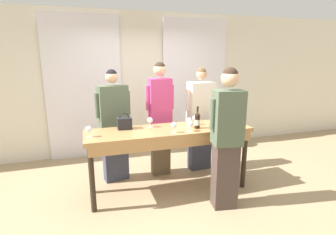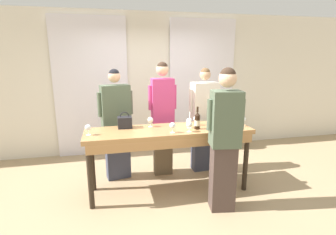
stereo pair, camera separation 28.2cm
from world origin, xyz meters
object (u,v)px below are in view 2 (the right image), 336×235
object	(u,v)px
wine_glass_front_mid	(172,126)
wine_glass_center_right	(230,119)
wine_glass_front_right	(88,128)
guest_cream_sweater	(204,120)
wine_glass_center_mid	(196,119)
wine_glass_center_left	(189,125)
guest_olive_jacket	(116,125)
wine_glass_back_right	(227,124)
wine_bottle	(197,121)
handbag	(125,122)
wine_glass_front_left	(189,121)
wine_glass_back_mid	(243,120)
tasting_bar	(169,136)
guest_pink_top	(163,118)
potted_plant	(233,131)
host_pouring	(225,139)
wine_glass_back_left	(150,120)

from	to	relation	value
wine_glass_front_mid	wine_glass_center_right	world-z (taller)	same
wine_glass_front_right	guest_cream_sweater	distance (m)	1.96
wine_glass_center_mid	wine_glass_center_right	size ratio (longest dim) A/B	1.00
wine_glass_front_right	wine_glass_center_mid	bearing A→B (deg)	5.73
wine_glass_center_left	guest_olive_jacket	world-z (taller)	guest_olive_jacket
wine_glass_back_right	wine_bottle	bearing A→B (deg)	155.41
wine_glass_front_mid	guest_cream_sweater	world-z (taller)	guest_cream_sweater
handbag	wine_glass_front_left	distance (m)	0.92
guest_cream_sweater	handbag	bearing A→B (deg)	-163.43
wine_glass_front_right	guest_olive_jacket	bearing A→B (deg)	59.61
wine_glass_front_right	wine_glass_back_mid	bearing A→B (deg)	-1.25
tasting_bar	wine_glass_back_mid	world-z (taller)	wine_glass_back_mid
wine_glass_front_mid	wine_glass_center_left	world-z (taller)	same
wine_glass_front_left	wine_glass_center_right	size ratio (longest dim) A/B	1.00
wine_glass_center_left	wine_glass_center_mid	bearing A→B (deg)	56.43
wine_bottle	wine_glass_center_mid	xyz separation A→B (m)	(0.05, 0.19, -0.02)
guest_pink_top	potted_plant	bearing A→B (deg)	27.11
wine_glass_front_left	wine_glass_front_right	xyz separation A→B (m)	(-1.39, -0.04, 0.00)
wine_glass_front_left	wine_glass_back_mid	size ratio (longest dim) A/B	1.00
guest_olive_jacket	wine_glass_front_left	bearing A→B (deg)	-31.13
wine_glass_front_left	potted_plant	world-z (taller)	wine_glass_front_left
wine_bottle	wine_glass_back_right	distance (m)	0.41
guest_pink_top	host_pouring	xyz separation A→B (m)	(0.53, -1.21, -0.02)
wine_glass_center_mid	wine_glass_center_right	xyz separation A→B (m)	(0.49, -0.10, 0.00)
wine_glass_center_left	guest_olive_jacket	size ratio (longest dim) A/B	0.08
wine_glass_center_mid	guest_pink_top	xyz separation A→B (m)	(-0.40, 0.49, -0.08)
wine_bottle	guest_pink_top	bearing A→B (deg)	117.49
wine_glass_center_mid	guest_pink_top	distance (m)	0.64
wine_bottle	wine_glass_center_left	size ratio (longest dim) A/B	2.23
wine_glass_back_left	wine_glass_center_left	bearing A→B (deg)	-38.44
potted_plant	guest_olive_jacket	bearing A→B (deg)	-160.31
wine_glass_front_right	guest_pink_top	size ratio (longest dim) A/B	0.08
guest_olive_jacket	guest_cream_sweater	bearing A→B (deg)	-0.00
tasting_bar	wine_glass_back_left	bearing A→B (deg)	141.39
wine_glass_center_mid	wine_glass_front_mid	bearing A→B (deg)	-145.94
wine_glass_front_left	potted_plant	xyz separation A→B (m)	(1.47, 1.50, -0.67)
wine_bottle	handbag	distance (m)	1.03
handbag	wine_glass_center_mid	world-z (taller)	handbag
wine_glass_front_mid	guest_cream_sweater	distance (m)	1.10
wine_glass_center_left	guest_olive_jacket	xyz separation A→B (m)	(-0.95, 0.80, -0.15)
wine_glass_center_left	host_pouring	bearing A→B (deg)	-51.59
tasting_bar	wine_glass_center_mid	bearing A→B (deg)	15.19
wine_glass_front_mid	wine_glass_front_right	size ratio (longest dim) A/B	1.00
guest_pink_top	potted_plant	size ratio (longest dim) A/B	2.61
wine_bottle	wine_glass_front_mid	size ratio (longest dim) A/B	2.23
guest_olive_jacket	host_pouring	world-z (taller)	host_pouring
wine_glass_front_right	wine_glass_back_right	bearing A→B (deg)	-6.44
wine_glass_center_mid	wine_glass_back_left	bearing A→B (deg)	173.78
wine_glass_center_left	guest_pink_top	distance (m)	0.83
wine_glass_front_left	wine_glass_front_mid	world-z (taller)	same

